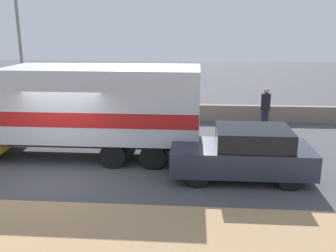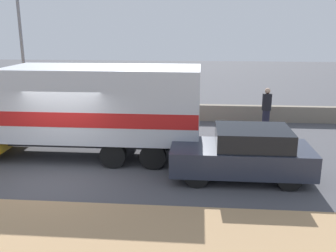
# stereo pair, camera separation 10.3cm
# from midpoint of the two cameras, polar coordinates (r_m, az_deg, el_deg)

# --- Properties ---
(ground_plane) EXTENTS (80.00, 80.00, 0.00)m
(ground_plane) POSITION_cam_midpoint_polar(r_m,az_deg,el_deg) (12.06, -16.54, -7.38)
(ground_plane) COLOR #47474C
(stone_wall_backdrop) EXTENTS (60.00, 0.35, 0.77)m
(stone_wall_backdrop) POSITION_cam_midpoint_polar(r_m,az_deg,el_deg) (18.80, -8.67, 2.29)
(stone_wall_backdrop) COLOR gray
(stone_wall_backdrop) RESTS_ON ground_plane
(street_lamp) EXTENTS (0.56, 0.28, 6.06)m
(street_lamp) POSITION_cam_midpoint_polar(r_m,az_deg,el_deg) (18.80, -21.75, 11.22)
(street_lamp) COLOR slate
(street_lamp) RESTS_ON ground_plane
(box_truck) EXTENTS (8.57, 2.57, 3.14)m
(box_truck) POSITION_cam_midpoint_polar(r_m,az_deg,el_deg) (13.25, -13.39, 2.78)
(box_truck) COLOR gold
(box_truck) RESTS_ON ground_plane
(car_hatchback) EXTENTS (4.16, 1.86, 1.56)m
(car_hatchback) POSITION_cam_midpoint_polar(r_m,az_deg,el_deg) (11.43, 11.19, -4.06)
(car_hatchback) COLOR #282D3D
(car_hatchback) RESTS_ON ground_plane
(pedestrian) EXTENTS (0.41, 0.41, 1.86)m
(pedestrian) POSITION_cam_midpoint_polar(r_m,az_deg,el_deg) (17.03, 14.45, 2.66)
(pedestrian) COLOR #1E1E2D
(pedestrian) RESTS_ON ground_plane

